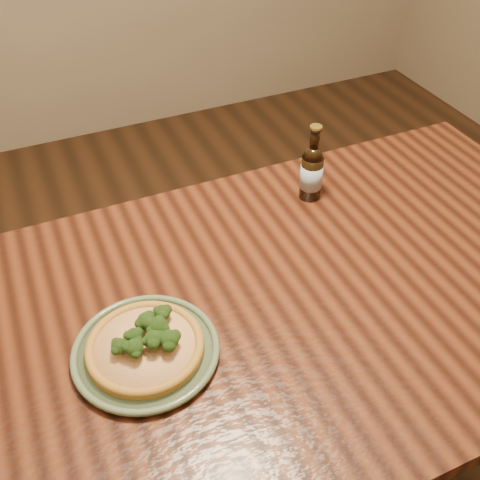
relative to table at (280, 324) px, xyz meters
name	(u,v)px	position (x,y,z in m)	size (l,w,h in m)	color
table	(280,324)	(0.00, 0.00, 0.00)	(1.60, 0.90, 0.75)	#49200F
plate	(146,351)	(-0.31, -0.03, 0.10)	(0.28, 0.28, 0.02)	#556545
pizza	(146,345)	(-0.30, -0.03, 0.12)	(0.22, 0.22, 0.06)	#B07927
beer_bottle	(312,172)	(0.22, 0.28, 0.17)	(0.06, 0.06, 0.20)	black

